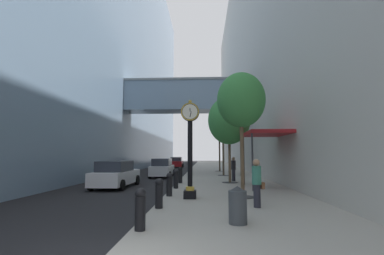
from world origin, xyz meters
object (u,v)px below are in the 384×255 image
object	(u,v)px
street_tree_mid_far	(223,130)
car_red_near	(176,162)
pedestrian_by_clock	(233,168)
car_white_mid	(116,174)
street_tree_far	(219,127)
street_tree_mid_near	(229,120)
bollard_second	(159,192)
street_clock	(190,143)
car_silver_far	(162,168)
bollard_fourth	(176,178)
trash_bin	(238,204)
street_tree_near	(241,101)
bollard_third	(169,184)
bollard_nearest	(140,208)
bollard_fifth	(180,175)
pedestrian_walking	(257,182)

from	to	relation	value
street_tree_mid_far	car_red_near	size ratio (longest dim) A/B	1.28
pedestrian_by_clock	car_white_mid	size ratio (longest dim) A/B	0.38
street_tree_far	pedestrian_by_clock	bearing A→B (deg)	-88.10
street_tree_mid_near	car_white_mid	xyz separation A→B (m)	(-7.41, -1.86, -3.67)
bollard_second	street_clock	bearing A→B (deg)	65.33
bollard_second	car_silver_far	xyz separation A→B (m)	(-2.23, 14.57, 0.12)
bollard_fourth	car_red_near	world-z (taller)	car_red_near
trash_bin	street_tree_far	bearing A→B (deg)	88.03
street_tree_near	trash_bin	size ratio (longest dim) A/B	5.55
car_red_near	car_white_mid	size ratio (longest dim) A/B	0.90
bollard_third	trash_bin	bearing A→B (deg)	-61.92
street_tree_mid_far	car_red_near	distance (m)	18.46
bollard_third	street_tree_mid_near	distance (m)	7.93
bollard_nearest	pedestrian_by_clock	distance (m)	13.38
bollard_fourth	pedestrian_by_clock	xyz separation A→B (m)	(3.79, 4.35, 0.37)
street_tree_near	street_tree_mid_near	xyz separation A→B (m)	(0.00, 6.25, -0.15)
bollard_fifth	car_red_near	xyz separation A→B (m)	(-2.80, 23.69, 0.10)
bollard_fourth	pedestrian_walking	bearing A→B (deg)	-55.91
bollard_nearest	car_red_near	distance (m)	35.10
pedestrian_walking	street_tree_far	bearing A→B (deg)	90.55
bollard_second	street_tree_far	bearing A→B (deg)	80.94
street_tree_far	car_silver_far	distance (m)	9.90
bollard_fourth	street_tree_far	size ratio (longest dim) A/B	0.17
car_white_mid	bollard_nearest	bearing A→B (deg)	-67.95
street_clock	bollard_fourth	distance (m)	4.05
bollard_second	street_tree_far	xyz separation A→B (m)	(3.41, 21.40, 4.55)
car_silver_far	bollard_second	bearing A→B (deg)	-81.30
bollard_nearest	street_tree_far	bearing A→B (deg)	81.99
street_clock	pedestrian_by_clock	size ratio (longest dim) A/B	2.54
street_tree_mid_far	trash_bin	distance (m)	17.62
bollard_nearest	street_clock	bearing A→B (deg)	78.61
street_tree_far	car_red_near	distance (m)	13.20
trash_bin	street_clock	bearing A→B (deg)	110.47
street_tree_mid_far	car_silver_far	size ratio (longest dim) A/B	1.26
bollard_fourth	bollard_fifth	xyz separation A→B (m)	(0.00, 2.82, 0.00)
bollard_third	bollard_fifth	world-z (taller)	same
bollard_second	street_tree_mid_near	distance (m)	10.26
street_clock	car_red_near	xyz separation A→B (m)	(-3.82, 29.96, -1.78)
street_clock	bollard_third	distance (m)	2.22
bollard_fifth	car_red_near	size ratio (longest dim) A/B	0.26
bollard_nearest	car_white_mid	size ratio (longest dim) A/B	0.23
bollard_fifth	car_silver_far	world-z (taller)	car_silver_far
bollard_nearest	car_white_mid	world-z (taller)	car_white_mid
street_tree_far	car_silver_far	bearing A→B (deg)	-129.58
bollard_nearest	car_red_near	xyz separation A→B (m)	(-2.80, 34.99, 0.10)
car_silver_far	street_tree_far	bearing A→B (deg)	50.42
bollard_third	street_tree_far	bearing A→B (deg)	79.60
car_silver_far	pedestrian_walking	bearing A→B (deg)	-67.72
street_tree_mid_far	car_silver_far	world-z (taller)	street_tree_mid_far
street_clock	bollard_fifth	size ratio (longest dim) A/B	4.14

